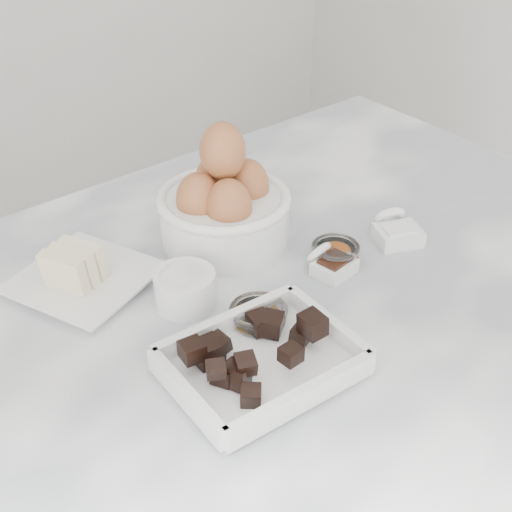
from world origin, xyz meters
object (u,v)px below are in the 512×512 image
(butter_plate, at_px, (82,272))
(zest_bowl, at_px, (335,253))
(honey_bowl, at_px, (258,317))
(salt_spoon, at_px, (396,230))
(chocolate_dish, at_px, (262,357))
(vanilla_spoon, at_px, (330,263))
(egg_bowl, at_px, (224,205))
(sugar_ramekin, at_px, (185,288))

(butter_plate, height_order, zest_bowl, butter_plate)
(honey_bowl, relative_size, salt_spoon, 0.79)
(zest_bowl, bearing_deg, salt_spoon, -6.57)
(chocolate_dish, bearing_deg, honey_bowl, 53.32)
(honey_bowl, relative_size, vanilla_spoon, 1.01)
(vanilla_spoon, bearing_deg, honey_bowl, -168.76)
(egg_bowl, relative_size, salt_spoon, 2.07)
(honey_bowl, distance_m, zest_bowl, 0.17)
(sugar_ramekin, bearing_deg, butter_plate, 124.81)
(sugar_ramekin, bearing_deg, zest_bowl, -14.42)
(egg_bowl, xyz_separation_m, vanilla_spoon, (0.06, -0.15, -0.05))
(egg_bowl, distance_m, zest_bowl, 0.17)
(butter_plate, bearing_deg, salt_spoon, -24.67)
(egg_bowl, bearing_deg, vanilla_spoon, -67.35)
(chocolate_dish, distance_m, honey_bowl, 0.08)
(zest_bowl, bearing_deg, chocolate_dish, -154.46)
(butter_plate, bearing_deg, honey_bowl, -59.91)
(sugar_ramekin, height_order, salt_spoon, salt_spoon)
(honey_bowl, bearing_deg, zest_bowl, 13.44)
(chocolate_dish, height_order, vanilla_spoon, chocolate_dish)
(chocolate_dish, xyz_separation_m, egg_bowl, (0.13, 0.24, 0.04))
(chocolate_dish, height_order, salt_spoon, chocolate_dish)
(zest_bowl, bearing_deg, honey_bowl, -166.56)
(sugar_ramekin, height_order, honey_bowl, sugar_ramekin)
(butter_plate, xyz_separation_m, sugar_ramekin, (0.08, -0.12, 0.00))
(vanilla_spoon, bearing_deg, chocolate_dish, -154.79)
(zest_bowl, height_order, salt_spoon, salt_spoon)
(salt_spoon, bearing_deg, sugar_ramekin, 168.21)
(zest_bowl, bearing_deg, egg_bowl, 120.45)
(egg_bowl, distance_m, vanilla_spoon, 0.17)
(honey_bowl, distance_m, salt_spoon, 0.28)
(chocolate_dish, height_order, sugar_ramekin, chocolate_dish)
(butter_plate, relative_size, egg_bowl, 1.10)
(vanilla_spoon, distance_m, salt_spoon, 0.13)
(butter_plate, height_order, honey_bowl, butter_plate)
(chocolate_dish, xyz_separation_m, honey_bowl, (0.05, 0.06, -0.01))
(honey_bowl, bearing_deg, salt_spoon, 5.73)
(egg_bowl, height_order, zest_bowl, egg_bowl)
(butter_plate, bearing_deg, egg_bowl, -8.39)
(butter_plate, relative_size, honey_bowl, 2.89)
(zest_bowl, height_order, vanilla_spoon, vanilla_spoon)
(sugar_ramekin, bearing_deg, vanilla_spoon, -18.76)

